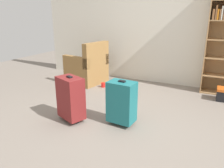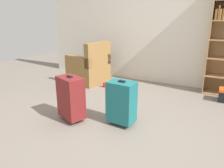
{
  "view_description": "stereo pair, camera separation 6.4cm",
  "coord_description": "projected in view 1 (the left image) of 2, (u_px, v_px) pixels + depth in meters",
  "views": [
    {
      "loc": [
        1.06,
        -2.5,
        1.45
      ],
      "look_at": [
        -0.16,
        0.05,
        0.55
      ],
      "focal_mm": 35.39,
      "sensor_mm": 36.0,
      "label": 1
    },
    {
      "loc": [
        1.12,
        -2.47,
        1.45
      ],
      "look_at": [
        -0.16,
        0.05,
        0.55
      ],
      "focal_mm": 35.39,
      "sensor_mm": 36.0,
      "label": 2
    }
  ],
  "objects": [
    {
      "name": "suitcase_teal",
      "position": [
        122.0,
        102.0,
        2.95
      ],
      "size": [
        0.38,
        0.28,
        0.63
      ],
      "color": "#19666B",
      "rests_on": "ground"
    },
    {
      "name": "ground_plane",
      "position": [
        121.0,
        125.0,
        3.03
      ],
      "size": [
        10.07,
        10.07,
        0.0
      ],
      "primitive_type": "plane",
      "color": "slate"
    },
    {
      "name": "mug",
      "position": [
        103.0,
        85.0,
        4.56
      ],
      "size": [
        0.12,
        0.08,
        0.1
      ],
      "color": "red",
      "rests_on": "ground"
    },
    {
      "name": "back_wall",
      "position": [
        165.0,
        22.0,
        4.54
      ],
      "size": [
        5.75,
        0.1,
        2.6
      ],
      "primitive_type": "cube",
      "color": "beige",
      "rests_on": "ground"
    },
    {
      "name": "armchair",
      "position": [
        88.0,
        68.0,
        4.8
      ],
      "size": [
        0.82,
        0.82,
        0.9
      ],
      "color": "olive",
      "rests_on": "ground"
    },
    {
      "name": "suitcase_dark_red",
      "position": [
        71.0,
        98.0,
        3.06
      ],
      "size": [
        0.45,
        0.37,
        0.65
      ],
      "color": "maroon",
      "rests_on": "ground"
    }
  ]
}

